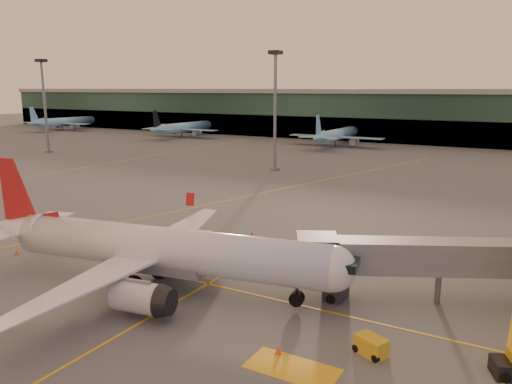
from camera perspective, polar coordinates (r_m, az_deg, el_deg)
The scene contains 14 objects.
ground at distance 46.69m, azimuth -14.25°, elevation -11.00°, with size 600.00×600.00×0.00m, color #4C4F54.
taxi_markings at distance 85.90m, azimuth 2.97°, elevation -0.19°, with size 100.12×173.00×0.01m.
terminal at distance 175.27m, azimuth 19.92°, elevation 8.12°, with size 400.00×20.00×17.60m.
mast_west_far at distance 151.97m, azimuth -23.04°, elevation 9.75°, with size 2.40×2.40×25.60m.
mast_west_near at distance 109.01m, azimuth 2.20°, elevation 10.22°, with size 2.40×2.40×25.60m.
distant_aircraft_row at distance 158.24m, azimuth 10.63°, elevation 5.11°, with size 290.00×34.00×13.00m.
main_airplane at distance 45.91m, azimuth -11.54°, elevation -6.45°, with size 36.75×33.34×11.14m.
jet_bridge at distance 44.89m, azimuth 21.97°, elevation -7.21°, with size 23.49×13.61×5.62m.
catering_truck at distance 50.29m, azimuth -8.13°, elevation -6.39°, with size 5.40×3.40×3.89m.
gpu_cart at distance 36.28m, azimuth 13.00°, elevation -16.78°, with size 2.52×2.07×1.28m.
cone_nose at distance 36.58m, azimuth 12.90°, elevation -17.13°, with size 0.47×0.47×0.60m.
cone_tail at distance 60.71m, azimuth -25.69°, elevation -6.20°, with size 0.44×0.44×0.56m.
cone_wing_left at distance 61.67m, azimuth -0.50°, elevation -4.73°, with size 0.44×0.44×0.56m.
cone_fwd at distance 35.66m, azimuth 2.55°, elevation -17.61°, with size 0.48×0.48×0.62m.
Camera 1 is at (30.49, -30.57, 17.78)m, focal length 35.00 mm.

